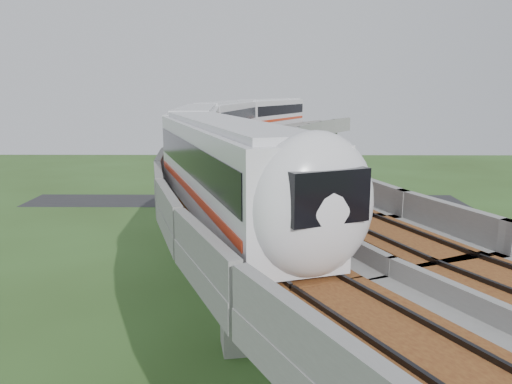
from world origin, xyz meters
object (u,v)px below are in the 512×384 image
(metro_train, at_px, (239,125))
(car_dark, at_px, (375,262))
(car_red, at_px, (442,275))
(car_white, at_px, (421,296))

(metro_train, distance_m, car_dark, 16.53)
(metro_train, relative_size, car_red, 16.16)
(car_white, bearing_deg, car_red, 25.45)
(car_red, height_order, car_dark, car_red)
(car_dark, bearing_deg, metro_train, 88.39)
(car_white, xyz_separation_m, car_red, (2.90, 3.97, 0.06))
(metro_train, bearing_deg, car_white, -27.49)
(metro_train, height_order, car_red, metro_train)
(car_white, distance_m, car_red, 4.92)
(car_dark, bearing_deg, car_white, -170.30)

